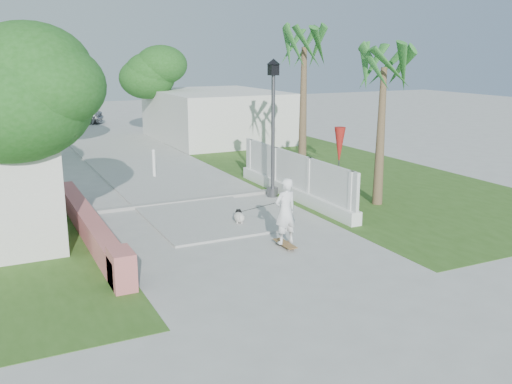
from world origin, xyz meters
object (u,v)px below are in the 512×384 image
bollard (154,163)px  dog (239,217)px  street_lamp (273,123)px  parked_car (68,113)px  patio_umbrella (339,146)px  skateboarder (283,211)px

bollard → dog: (0.42, -6.86, -0.36)m
street_lamp → parked_car: street_lamp is taller
parked_car → bollard: bearing=-160.0°
street_lamp → patio_umbrella: size_ratio=1.93×
street_lamp → parked_car: (-3.22, 22.58, -1.66)m
patio_umbrella → street_lamp: bearing=152.2°
street_lamp → parked_car: 22.87m
street_lamp → bollard: 5.56m
skateboarder → bollard: bearing=-93.8°
street_lamp → skateboarder: 5.19m
street_lamp → patio_umbrella: 2.27m
patio_umbrella → dog: patio_umbrella is taller
patio_umbrella → skateboarder: size_ratio=0.81×
skateboarder → dog: (-0.22, 2.15, -0.67)m
dog → patio_umbrella: bearing=37.4°
street_lamp → skateboarder: bearing=-114.6°
street_lamp → dog: 3.96m
dog → bollard: bearing=112.8°
skateboarder → parked_car: 27.11m
street_lamp → bollard: bearing=121.0°
bollard → dog: 6.89m
dog → parked_car: bearing=111.5°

